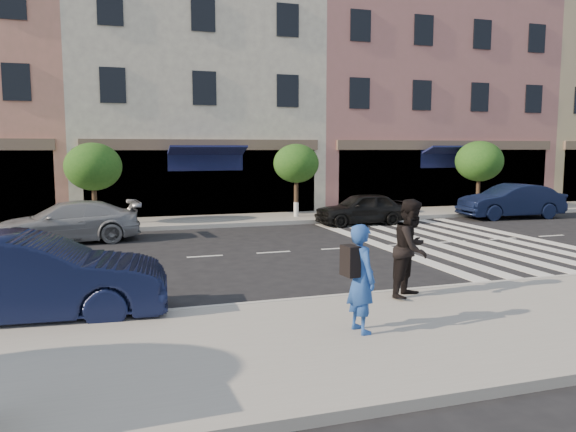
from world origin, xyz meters
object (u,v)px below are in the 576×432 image
at_px(car_near_mid, 27,279).
at_px(car_far_right, 511,201).
at_px(walker, 412,248).
at_px(photographer, 361,278).
at_px(car_far_left, 67,222).
at_px(car_far_mid, 362,209).

distance_m(car_near_mid, car_far_right, 20.27).
distance_m(walker, car_near_mid, 6.99).
xyz_separation_m(walker, car_near_mid, (-6.91, 1.00, -0.32)).
xyz_separation_m(photographer, walker, (1.83, 1.62, 0.10)).
bearing_deg(car_far_left, car_far_mid, 90.54).
relative_size(photographer, car_far_left, 0.38).
xyz_separation_m(photographer, car_near_mid, (-5.08, 2.62, -0.22)).
relative_size(photographer, car_near_mid, 0.36).
xyz_separation_m(car_far_left, car_far_mid, (10.82, 1.00, -0.02)).
xyz_separation_m(car_far_left, car_far_right, (17.80, 0.84, 0.08)).
height_order(walker, car_far_mid, walker).
bearing_deg(car_far_right, car_far_left, -83.50).
distance_m(walker, car_far_right, 15.21).
height_order(car_near_mid, car_far_left, car_near_mid).
relative_size(photographer, walker, 0.90).
distance_m(car_near_mid, car_far_mid, 14.59).
relative_size(car_near_mid, car_far_left, 1.04).
bearing_deg(photographer, car_near_mid, 55.91).
height_order(car_far_left, car_far_right, car_far_right).
xyz_separation_m(photographer, car_far_mid, (5.84, 12.29, -0.37)).
bearing_deg(car_near_mid, car_far_mid, -43.46).
height_order(photographer, car_far_mid, photographer).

